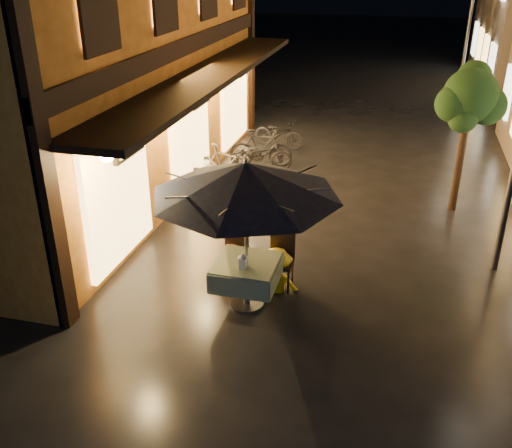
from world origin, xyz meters
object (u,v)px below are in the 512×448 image
(patio_umbrella, at_px, (246,179))
(table_lantern, at_px, (243,260))
(cafe_table, at_px, (246,273))
(bicycle_0, at_px, (223,176))
(person_orange, at_px, (230,245))
(person_yellow, at_px, (277,250))

(patio_umbrella, distance_m, table_lantern, 1.25)
(cafe_table, distance_m, bicycle_0, 4.52)
(cafe_table, height_order, bicycle_0, bicycle_0)
(cafe_table, relative_size, person_orange, 0.68)
(cafe_table, relative_size, table_lantern, 3.96)
(table_lantern, height_order, bicycle_0, table_lantern)
(cafe_table, distance_m, patio_umbrella, 1.56)
(table_lantern, xyz_separation_m, bicycle_0, (-1.71, 4.38, -0.42))
(bicycle_0, bearing_deg, person_yellow, -150.01)
(cafe_table, bearing_deg, person_orange, 127.81)
(cafe_table, relative_size, patio_umbrella, 0.35)
(cafe_table, xyz_separation_m, table_lantern, (0.00, -0.19, 0.33))
(patio_umbrella, xyz_separation_m, bicycle_0, (-1.71, 4.19, -1.65))
(table_lantern, relative_size, person_orange, 0.17)
(patio_umbrella, bearing_deg, bicycle_0, 112.16)
(patio_umbrella, relative_size, table_lantern, 11.46)
(table_lantern, bearing_deg, bicycle_0, 111.27)
(table_lantern, distance_m, person_yellow, 0.88)
(cafe_table, height_order, table_lantern, table_lantern)
(table_lantern, height_order, person_orange, person_orange)
(patio_umbrella, height_order, person_yellow, patio_umbrella)
(table_lantern, bearing_deg, person_yellow, 65.70)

